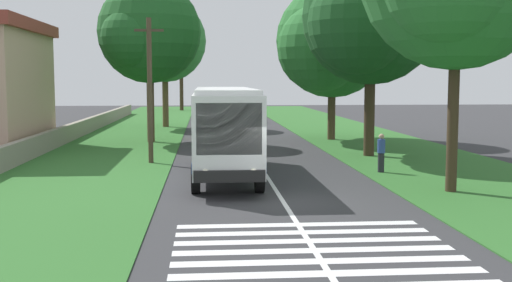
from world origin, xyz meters
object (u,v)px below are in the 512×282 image
at_px(roadside_tree_left_2, 180,48).
at_px(roadside_tree_left_0, 148,35).
at_px(coach_bus, 224,126).
at_px(trailing_car_3, 246,111).
at_px(trailing_car_2, 248,115).
at_px(pedestrian, 381,153).
at_px(utility_pole, 150,88).
at_px(trailing_car_0, 220,129).
at_px(roadside_tree_right_2, 366,20).
at_px(trailing_car_1, 215,122).
at_px(roadside_tree_right_0, 329,44).
at_px(roadside_tree_left_1, 162,43).

bearing_deg(roadside_tree_left_2, roadside_tree_left_0, 179.52).
xyz_separation_m(coach_bus, trailing_car_3, (41.93, -3.60, -1.48)).
bearing_deg(trailing_car_2, trailing_car_3, -1.91).
bearing_deg(pedestrian, utility_pole, 68.81).
bearing_deg(trailing_car_0, roadside_tree_right_2, -146.04).
distance_m(trailing_car_1, roadside_tree_right_2, 20.57).
bearing_deg(utility_pole, roadside_tree_right_2, -79.29).
relative_size(trailing_car_1, roadside_tree_right_0, 0.41).
distance_m(trailing_car_2, pedestrian, 34.05).
bearing_deg(trailing_car_3, coach_bus, 175.09).
height_order(trailing_car_1, roadside_tree_right_2, roadside_tree_right_2).
xyz_separation_m(roadside_tree_left_1, roadside_tree_left_2, (29.70, -0.36, 1.13)).
bearing_deg(roadside_tree_right_0, trailing_car_1, 40.05).
xyz_separation_m(coach_bus, roadside_tree_right_0, (15.50, -7.48, 4.29)).
relative_size(trailing_car_3, roadside_tree_left_0, 0.41).
distance_m(trailing_car_1, roadside_tree_left_2, 34.50).
height_order(trailing_car_1, utility_pole, utility_pole).
relative_size(trailing_car_1, trailing_car_2, 1.00).
xyz_separation_m(trailing_car_1, roadside_tree_left_2, (33.39, 4.07, 7.67)).
height_order(roadside_tree_left_1, roadside_tree_right_0, roadside_tree_left_1).
relative_size(trailing_car_2, utility_pole, 0.61).
bearing_deg(roadside_tree_left_0, roadside_tree_right_0, -89.12).
xyz_separation_m(roadside_tree_left_2, utility_pole, (-53.40, -0.65, -4.65)).
bearing_deg(trailing_car_1, trailing_car_2, -18.98).
xyz_separation_m(trailing_car_0, roadside_tree_left_0, (-2.32, 4.70, 6.32)).
bearing_deg(coach_bus, roadside_tree_left_2, 4.06).
relative_size(roadside_tree_left_0, roadside_tree_left_2, 0.91).
xyz_separation_m(trailing_car_3, roadside_tree_right_2, (-35.39, -4.10, 6.53)).
bearing_deg(trailing_car_2, roadside_tree_right_2, -171.07).
bearing_deg(coach_bus, roadside_tree_left_0, 16.25).
height_order(trailing_car_3, roadside_tree_right_2, roadside_tree_right_2).
relative_size(trailing_car_2, roadside_tree_left_1, 0.39).
bearing_deg(pedestrian, roadside_tree_right_2, -7.58).
distance_m(coach_bus, trailing_car_3, 42.11).
bearing_deg(trailing_car_0, trailing_car_3, -7.89).
height_order(coach_bus, roadside_tree_left_0, roadside_tree_left_0).
bearing_deg(trailing_car_1, pedestrian, -163.92).
height_order(trailing_car_3, utility_pole, utility_pole).
bearing_deg(roadside_tree_left_2, trailing_car_3, -154.15).
bearing_deg(roadside_tree_left_2, roadside_tree_left_1, 179.31).
relative_size(coach_bus, roadside_tree_left_1, 1.02).
distance_m(trailing_car_2, roadside_tree_right_0, 20.08).
relative_size(roadside_tree_right_2, pedestrian, 6.53).
bearing_deg(roadside_tree_right_2, roadside_tree_left_0, 54.21).
xyz_separation_m(trailing_car_3, roadside_tree_left_0, (-26.61, 8.07, 6.32)).
relative_size(roadside_tree_left_2, utility_pole, 1.64).
height_order(trailing_car_2, roadside_tree_right_0, roadside_tree_right_0).
relative_size(trailing_car_3, utility_pole, 0.61).
bearing_deg(coach_bus, trailing_car_0, -0.76).
xyz_separation_m(roadside_tree_left_0, utility_pole, (-10.88, -1.01, -3.30)).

